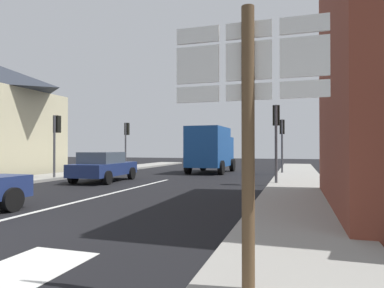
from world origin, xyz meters
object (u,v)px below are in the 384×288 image
route_sign_post (248,117)px  traffic_light_far_left (127,135)px  traffic_light_near_left (56,132)px  traffic_light_near_right (276,126)px  traffic_light_far_right (282,134)px  sedan_far (104,166)px  delivery_truck (211,148)px

route_sign_post → traffic_light_far_left: 22.24m
traffic_light_near_left → traffic_light_near_right: bearing=2.9°
traffic_light_near_right → traffic_light_far_right: bearing=90.0°
traffic_light_far_left → traffic_light_near_left: 7.71m
traffic_light_near_right → traffic_light_far_right: size_ratio=1.04×
sedan_far → traffic_light_far_right: 11.13m
traffic_light_far_left → traffic_light_near_left: size_ratio=1.05×
traffic_light_far_right → traffic_light_near_left: bearing=-148.0°
delivery_truck → traffic_light_far_right: traffic_light_far_right is taller
route_sign_post → traffic_light_near_left: 16.18m
route_sign_post → traffic_light_far_right: (-0.36, 18.29, 0.55)m
sedan_far → traffic_light_near_right: 8.57m
route_sign_post → traffic_light_far_left: bearing=121.5°
sedan_far → route_sign_post: size_ratio=1.34×
traffic_light_far_right → traffic_light_near_right: bearing=-90.0°
traffic_light_near_right → traffic_light_far_right: (0.00, 6.47, -0.09)m
delivery_truck → route_sign_post: route_sign_post is taller
traffic_light_near_left → traffic_light_far_right: (11.26, 7.05, 0.05)m
sedan_far → delivery_truck: 8.29m
sedan_far → traffic_light_far_left: (-2.92, 7.82, 1.87)m
sedan_far → traffic_light_near_left: size_ratio=1.27×
traffic_light_far_left → traffic_light_near_right: bearing=-32.4°
delivery_truck → route_sign_post: size_ratio=1.58×
route_sign_post → traffic_light_far_right: traffic_light_far_right is taller
traffic_light_far_left → traffic_light_far_right: size_ratio=1.03×
sedan_far → delivery_truck: (3.64, 7.39, 0.89)m
delivery_truck → traffic_light_far_right: 4.79m
traffic_light_far_left → traffic_light_far_right: bearing=-3.4°
sedan_far → traffic_light_far_right: (8.34, 7.15, 1.80)m
route_sign_post → delivery_truck: bearing=105.3°
traffic_light_far_left → traffic_light_near_right: traffic_light_near_right is taller
traffic_light_far_left → traffic_light_near_right: 13.33m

